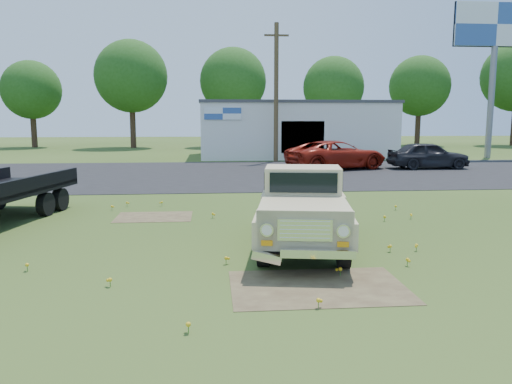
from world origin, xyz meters
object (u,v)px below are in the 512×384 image
(red_pickup, at_px, (336,155))
(billboard, at_px, (495,38))
(dark_sedan, at_px, (428,155))
(vintage_pickup_truck, at_px, (302,207))

(red_pickup, bearing_deg, billboard, -80.16)
(red_pickup, height_order, dark_sedan, red_pickup)
(billboard, distance_m, dark_sedan, 13.33)
(vintage_pickup_truck, height_order, dark_sedan, vintage_pickup_truck)
(red_pickup, relative_size, dark_sedan, 1.28)
(billboard, distance_m, red_pickup, 16.95)
(vintage_pickup_truck, distance_m, dark_sedan, 19.83)
(dark_sedan, bearing_deg, vintage_pickup_truck, 147.85)
(vintage_pickup_truck, xyz_separation_m, dark_sedan, (10.42, 16.87, -0.14))
(billboard, height_order, vintage_pickup_truck, billboard)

